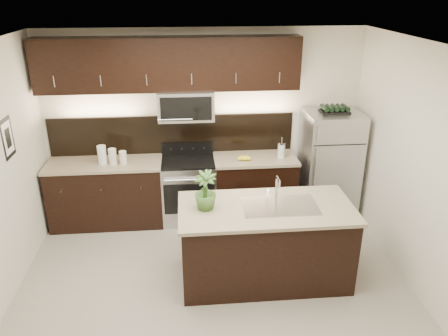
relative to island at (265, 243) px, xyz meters
name	(u,v)px	position (x,y,z in m)	size (l,w,h in m)	color
ground	(215,290)	(-0.60, -0.20, -0.47)	(4.50, 4.50, 0.00)	gray
room_walls	(202,153)	(-0.71, -0.24, 1.22)	(4.52, 4.02, 2.71)	beige
counter_run	(175,190)	(-1.06, 1.49, 0.00)	(3.51, 0.65, 0.94)	black
upper_fixtures	(171,72)	(-1.03, 1.64, 1.67)	(3.49, 0.40, 1.66)	black
island	(265,243)	(0.00, 0.00, 0.00)	(1.96, 0.96, 0.94)	black
sink_faucet	(280,204)	(0.15, 0.01, 0.48)	(0.84, 0.50, 0.28)	silver
refrigerator	(329,166)	(1.19, 1.43, 0.32)	(0.77, 0.69, 1.59)	#B2B2B7
wine_rack	(335,109)	(1.19, 1.43, 1.16)	(0.39, 0.24, 0.10)	black
plant	(205,191)	(-0.68, 0.02, 0.69)	(0.25, 0.25, 0.44)	#355923
canisters	(110,156)	(-1.91, 1.43, 0.58)	(0.39, 0.14, 0.26)	silver
french_press	(281,150)	(0.47, 1.44, 0.58)	(0.11, 0.11, 0.30)	silver
bananas	(240,158)	(-0.11, 1.41, 0.50)	(0.19, 0.15, 0.06)	yellow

